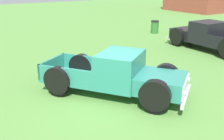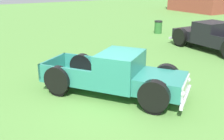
# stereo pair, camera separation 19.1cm
# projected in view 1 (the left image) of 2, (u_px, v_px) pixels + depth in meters

# --- Properties ---
(ground_plane) EXTENTS (80.00, 80.00, 0.00)m
(ground_plane) POSITION_uv_depth(u_px,v_px,m) (114.00, 97.00, 9.17)
(ground_plane) COLOR #5B9342
(pickup_truck_foreground) EXTENTS (5.18, 4.40, 1.56)m
(pickup_truck_foreground) POSITION_uv_depth(u_px,v_px,m) (122.00, 76.00, 9.09)
(pickup_truck_foreground) COLOR #2D8475
(pickup_truck_foreground) RESTS_ON ground_plane
(pickup_truck_behind_left) EXTENTS (5.30, 2.13, 1.61)m
(pickup_truck_behind_left) POSITION_uv_depth(u_px,v_px,m) (206.00, 36.00, 15.31)
(pickup_truck_behind_left) COLOR black
(pickup_truck_behind_left) RESTS_ON ground_plane
(trash_can) EXTENTS (0.59, 0.59, 0.95)m
(trash_can) POSITION_uv_depth(u_px,v_px,m) (155.00, 27.00, 19.98)
(trash_can) COLOR #2D6B2D
(trash_can) RESTS_ON ground_plane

